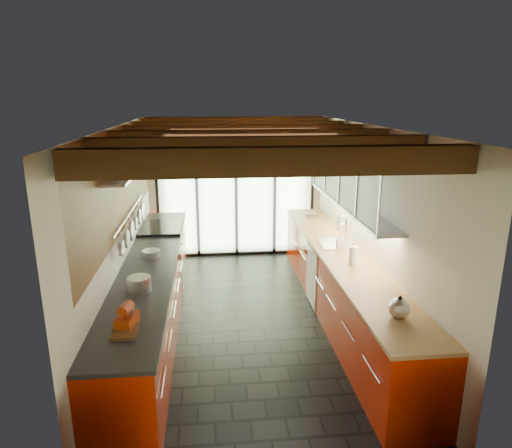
# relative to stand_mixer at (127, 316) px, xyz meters

# --- Properties ---
(ground) EXTENTS (5.50, 5.50, 0.00)m
(ground) POSITION_rel_stand_mixer_xyz_m (1.27, 1.74, -1.01)
(ground) COLOR black
(ground) RESTS_ON ground
(room_shell) EXTENTS (5.50, 5.50, 5.50)m
(room_shell) POSITION_rel_stand_mixer_xyz_m (1.27, 1.74, 0.64)
(room_shell) COLOR silver
(room_shell) RESTS_ON ground
(ceiling_beams) EXTENTS (3.14, 5.06, 4.90)m
(ceiling_beams) POSITION_rel_stand_mixer_xyz_m (1.27, 2.12, 1.45)
(ceiling_beams) COLOR #593316
(ceiling_beams) RESTS_ON ground
(glass_door) EXTENTS (2.95, 0.10, 2.90)m
(glass_door) POSITION_rel_stand_mixer_xyz_m (1.27, 4.44, 0.65)
(glass_door) COLOR #C6EAAD
(glass_door) RESTS_ON ground
(left_counter) EXTENTS (0.68, 5.00, 0.92)m
(left_counter) POSITION_rel_stand_mixer_xyz_m (-0.01, 1.74, -0.55)
(left_counter) COLOR #B51D01
(left_counter) RESTS_ON ground
(range_stove) EXTENTS (0.66, 0.90, 0.97)m
(range_stove) POSITION_rel_stand_mixer_xyz_m (-0.01, 3.19, -0.54)
(range_stove) COLOR silver
(range_stove) RESTS_ON ground
(right_counter) EXTENTS (0.68, 5.00, 0.92)m
(right_counter) POSITION_rel_stand_mixer_xyz_m (2.54, 1.75, -0.55)
(right_counter) COLOR #B51D01
(right_counter) RESTS_ON ground
(sink_assembly) EXTENTS (0.45, 0.52, 0.43)m
(sink_assembly) POSITION_rel_stand_mixer_xyz_m (2.56, 2.14, -0.05)
(sink_assembly) COLOR silver
(sink_assembly) RESTS_ON right_counter
(upper_cabinets_right) EXTENTS (0.34, 3.00, 3.00)m
(upper_cabinets_right) POSITION_rel_stand_mixer_xyz_m (2.70, 2.04, 0.84)
(upper_cabinets_right) COLOR silver
(upper_cabinets_right) RESTS_ON ground
(left_wall_fixtures) EXTENTS (0.28, 2.60, 0.96)m
(left_wall_fixtures) POSITION_rel_stand_mixer_xyz_m (-0.20, 2.00, 0.79)
(left_wall_fixtures) COLOR silver
(left_wall_fixtures) RESTS_ON ground
(stand_mixer) EXTENTS (0.20, 0.29, 0.24)m
(stand_mixer) POSITION_rel_stand_mixer_xyz_m (0.00, 0.00, 0.00)
(stand_mixer) COLOR #B2370E
(stand_mixer) RESTS_ON left_counter
(pot_large) EXTENTS (0.33, 0.33, 0.16)m
(pot_large) POSITION_rel_stand_mixer_xyz_m (0.00, 0.78, -0.01)
(pot_large) COLOR silver
(pot_large) RESTS_ON left_counter
(pot_small) EXTENTS (0.31, 0.31, 0.09)m
(pot_small) POSITION_rel_stand_mixer_xyz_m (0.00, 1.87, -0.05)
(pot_small) COLOR silver
(pot_small) RESTS_ON left_counter
(cutting_board) EXTENTS (0.22, 0.30, 0.03)m
(cutting_board) POSITION_rel_stand_mixer_xyz_m (0.00, -0.13, -0.08)
(cutting_board) COLOR brown
(cutting_board) RESTS_ON left_counter
(kettle) EXTENTS (0.22, 0.26, 0.24)m
(kettle) POSITION_rel_stand_mixer_xyz_m (2.54, -0.10, 0.01)
(kettle) COLOR silver
(kettle) RESTS_ON right_counter
(paper_towel) EXTENTS (0.11, 0.11, 0.28)m
(paper_towel) POSITION_rel_stand_mixer_xyz_m (2.54, 1.33, 0.02)
(paper_towel) COLOR white
(paper_towel) RESTS_ON right_counter
(soap_bottle) EXTENTS (0.10, 0.10, 0.20)m
(soap_bottle) POSITION_rel_stand_mixer_xyz_m (2.54, 1.92, 0.01)
(soap_bottle) COLOR silver
(soap_bottle) RESTS_ON right_counter
(bowl) EXTENTS (0.20, 0.20, 0.05)m
(bowl) POSITION_rel_stand_mixer_xyz_m (2.54, 3.78, -0.07)
(bowl) COLOR silver
(bowl) RESTS_ON right_counter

